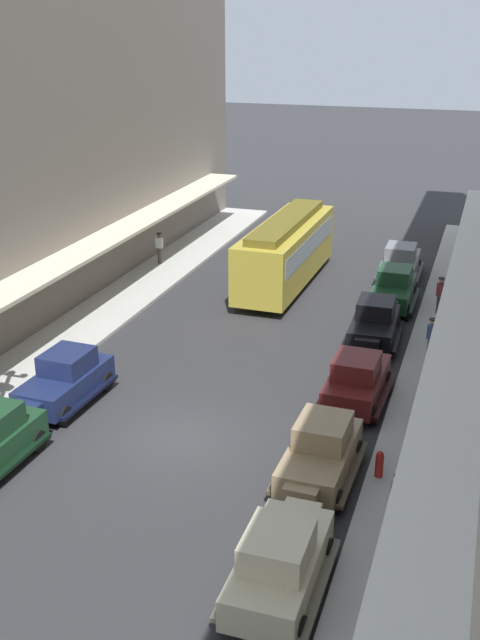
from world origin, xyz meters
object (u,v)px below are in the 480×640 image
(parked_car_6, at_px, (321,451))
(pedestrian_4, at_px, (426,469))
(parked_car_0, at_px, (357,378))
(pedestrian_5, at_px, (160,248))
(parked_car_7, at_px, (393,288))
(pedestrian_3, at_px, (397,502))
(parked_car_5, at_px, (65,378))
(parked_car_4, at_px, (375,322))
(pedestrian_1, at_px, (440,295))
(pedestrian_0, at_px, (431,338))
(parked_car_3, at_px, (280,561))
(parked_car_1, at_px, (401,261))
(fire_hydrant, at_px, (379,464))
(streetcar, at_px, (286,249))

(parked_car_6, relative_size, pedestrian_4, 2.61)
(parked_car_0, distance_m, pedestrian_5, 17.94)
(parked_car_7, relative_size, pedestrian_3, 2.56)
(parked_car_5, height_order, parked_car_7, same)
(parked_car_5, distance_m, pedestrian_4, 12.52)
(parked_car_5, bearing_deg, pedestrian_3, -17.93)
(parked_car_4, relative_size, pedestrian_1, 2.58)
(parked_car_7, xyz_separation_m, pedestrian_0, (2.22, -5.74, 0.07))
(parked_car_5, bearing_deg, parked_car_0, 18.25)
(parked_car_3, bearing_deg, parked_car_4, 91.12)
(parked_car_1, distance_m, pedestrian_0, 10.30)
(pedestrian_1, xyz_separation_m, pedestrian_5, (-14.93, 3.01, 0.00))
(pedestrian_0, distance_m, pedestrian_5, 17.11)
(parked_car_5, distance_m, pedestrian_1, 17.05)
(parked_car_3, xyz_separation_m, parked_car_4, (-0.30, 15.41, 0.00))
(fire_hydrant, bearing_deg, parked_car_6, -163.80)
(parked_car_5, relative_size, streetcar, 0.45)
(parked_car_3, relative_size, parked_car_6, 0.99)
(parked_car_6, bearing_deg, pedestrian_5, 126.23)
(streetcar, bearing_deg, parked_car_1, 28.77)
(parked_car_4, height_order, pedestrian_1, parked_car_4)
(parked_car_4, relative_size, pedestrian_0, 2.58)
(parked_car_6, relative_size, streetcar, 0.44)
(pedestrian_5, bearing_deg, parked_car_1, 8.26)
(parked_car_4, bearing_deg, parked_car_7, 88.22)
(parked_car_0, bearing_deg, parked_car_1, 91.39)
(parked_car_6, bearing_deg, streetcar, 108.55)
(parked_car_0, xyz_separation_m, fire_hydrant, (1.50, -4.55, -0.38))
(parked_car_4, relative_size, pedestrian_3, 2.58)
(fire_hydrant, height_order, pedestrian_4, pedestrian_4)
(parked_car_5, relative_size, parked_car_6, 1.00)
(pedestrian_3, bearing_deg, parked_car_0, 108.21)
(parked_car_1, relative_size, fire_hydrant, 5.22)
(parked_car_7, bearing_deg, pedestrian_0, -68.87)
(parked_car_0, bearing_deg, parked_car_3, -89.77)
(pedestrian_1, distance_m, pedestrian_5, 15.23)
(parked_car_4, distance_m, pedestrian_3, 12.66)
(parked_car_0, distance_m, streetcar, 12.72)
(parked_car_1, distance_m, pedestrian_3, 21.39)
(parked_car_6, relative_size, pedestrian_5, 2.57)
(parked_car_3, distance_m, pedestrian_3, 3.76)
(parked_car_5, relative_size, parked_car_7, 1.01)
(parked_car_0, height_order, parked_car_4, same)
(parked_car_1, bearing_deg, streetcar, -151.23)
(parked_car_5, xyz_separation_m, fire_hydrant, (11.03, -1.41, -0.38))
(parked_car_1, xyz_separation_m, parked_car_7, (0.23, -4.27, 0.00))
(parked_car_3, xyz_separation_m, pedestrian_4, (2.80, 4.89, 0.05))
(parked_car_1, distance_m, parked_car_7, 4.28)
(streetcar, height_order, fire_hydrant, streetcar)
(parked_car_0, distance_m, parked_car_4, 5.44)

